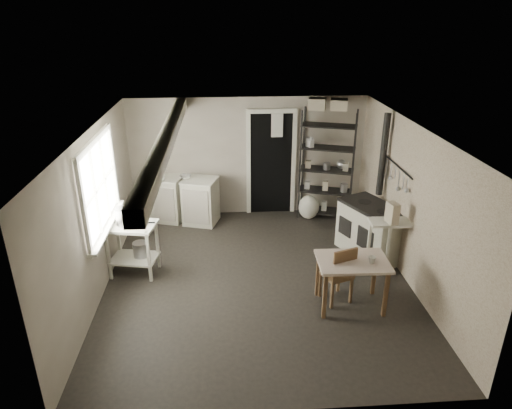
{
  "coord_description": "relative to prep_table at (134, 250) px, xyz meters",
  "views": [
    {
      "loc": [
        -0.45,
        -5.91,
        3.77
      ],
      "look_at": [
        0.0,
        0.3,
        1.1
      ],
      "focal_mm": 32.0,
      "sensor_mm": 36.0,
      "label": 1
    }
  ],
  "objects": [
    {
      "name": "prep_table",
      "position": [
        0.0,
        0.0,
        0.0
      ],
      "size": [
        0.8,
        0.64,
        0.83
      ],
      "primitive_type": null,
      "rotation": [
        0.0,
        0.0,
        -0.18
      ],
      "color": "silver",
      "rests_on": "ground"
    },
    {
      "name": "storage_box_a",
      "position": [
        3.11,
        1.88,
        1.61
      ],
      "size": [
        0.36,
        0.34,
        0.21
      ],
      "primitive_type": "cube",
      "rotation": [
        0.0,
        0.0,
        -0.31
      ],
      "color": "beige",
      "rests_on": "shelf_rack"
    },
    {
      "name": "saucepan",
      "position": [
        0.12,
        0.01,
        0.45
      ],
      "size": [
        0.19,
        0.19,
        0.1
      ],
      "primitive_type": "cylinder",
      "rotation": [
        0.0,
        0.0,
        0.04
      ],
      "color": "#A9A9AB",
      "rests_on": "prep_table"
    },
    {
      "name": "ceiling",
      "position": [
        1.87,
        -0.31,
        1.9
      ],
      "size": [
        5.0,
        5.0,
        0.0
      ],
      "primitive_type": "plane",
      "rotation": [
        3.14,
        0.0,
        0.0
      ],
      "color": "beige",
      "rests_on": "wall_back"
    },
    {
      "name": "chair",
      "position": [
        2.92,
        -0.92,
        0.08
      ],
      "size": [
        0.47,
        0.48,
        0.88
      ],
      "primitive_type": null,
      "rotation": [
        0.0,
        0.0,
        0.35
      ],
      "color": "brown",
      "rests_on": "ground"
    },
    {
      "name": "stove",
      "position": [
        3.79,
        0.32,
        0.04
      ],
      "size": [
        1.02,
        1.27,
        0.87
      ],
      "primitive_type": null,
      "rotation": [
        0.0,
        0.0,
        0.43
      ],
      "color": "beige",
      "rests_on": "ground"
    },
    {
      "name": "storage_box_b",
      "position": [
        3.49,
        1.82,
        1.59
      ],
      "size": [
        0.35,
        0.34,
        0.19
      ],
      "primitive_type": "cube",
      "rotation": [
        0.0,
        0.0,
        -0.25
      ],
      "color": "beige",
      "rests_on": "shelf_rack"
    },
    {
      "name": "window",
      "position": [
        -0.35,
        -0.11,
        1.1
      ],
      "size": [
        0.12,
        1.76,
        1.28
      ],
      "primitive_type": null,
      "color": "silver",
      "rests_on": "wall_left"
    },
    {
      "name": "wall_right",
      "position": [
        4.12,
        -0.31,
        0.75
      ],
      "size": [
        0.02,
        5.0,
        2.3
      ],
      "primitive_type": "cube",
      "color": "#ABA292",
      "rests_on": "ground"
    },
    {
      "name": "oats_box",
      "position": [
        3.82,
        -0.38,
        0.61
      ],
      "size": [
        0.16,
        0.22,
        0.31
      ],
      "primitive_type": "cube",
      "rotation": [
        0.0,
        0.0,
        0.2
      ],
      "color": "beige",
      "rests_on": "side_ledge"
    },
    {
      "name": "wall_back",
      "position": [
        1.87,
        2.19,
        0.75
      ],
      "size": [
        4.5,
        0.02,
        2.3
      ],
      "primitive_type": "cube",
      "color": "#ABA292",
      "rests_on": "ground"
    },
    {
      "name": "side_ledge",
      "position": [
        3.82,
        -0.33,
        0.03
      ],
      "size": [
        0.61,
        0.35,
        0.91
      ],
      "primitive_type": null,
      "rotation": [
        0.0,
        0.0,
        -0.05
      ],
      "color": "silver",
      "rests_on": "ground"
    },
    {
      "name": "doorway",
      "position": [
        2.32,
        2.16,
        0.6
      ],
      "size": [
        0.96,
        0.1,
        2.08
      ],
      "primitive_type": null,
      "color": "silver",
      "rests_on": "ground"
    },
    {
      "name": "utensil_rail",
      "position": [
        4.06,
        0.29,
        1.15
      ],
      "size": [
        0.06,
        1.2,
        0.44
      ],
      "primitive_type": null,
      "color": "#A9A9AB",
      "rests_on": "wall_right"
    },
    {
      "name": "bucket",
      "position": [
        0.1,
        0.03,
        -0.02
      ],
      "size": [
        0.28,
        0.28,
        0.24
      ],
      "primitive_type": "cylinder",
      "rotation": [
        0.0,
        0.0,
        0.33
      ],
      "color": "#A9A9AB",
      "rests_on": "prep_table"
    },
    {
      "name": "work_table",
      "position": [
        3.09,
        -1.07,
        -0.02
      ],
      "size": [
        0.95,
        0.68,
        0.71
      ],
      "primitive_type": null,
      "rotation": [
        0.0,
        0.0,
        -0.02
      ],
      "color": "beige",
      "rests_on": "ground"
    },
    {
      "name": "flour_sack",
      "position": [
        3.03,
        1.79,
        -0.16
      ],
      "size": [
        0.44,
        0.39,
        0.48
      ],
      "primitive_type": "ellipsoid",
      "rotation": [
        0.0,
        0.0,
        0.14
      ],
      "color": "silver",
      "rests_on": "ground"
    },
    {
      "name": "stovepipe",
      "position": [
        4.0,
        0.74,
        1.19
      ],
      "size": [
        0.14,
        0.14,
        1.35
      ],
      "primitive_type": null,
      "rotation": [
        0.0,
        0.0,
        0.39
      ],
      "color": "black",
      "rests_on": "stove"
    },
    {
      "name": "shelf_jar",
      "position": [
        3.03,
        1.88,
        0.97
      ],
      "size": [
        0.12,
        0.12,
        0.2
      ],
      "primitive_type": "imported",
      "rotation": [
        0.0,
        0.0,
        0.33
      ],
      "color": "silver",
      "rests_on": "shelf_rack"
    },
    {
      "name": "mixing_bowl",
      "position": [
        0.68,
        1.86,
        0.56
      ],
      "size": [
        0.31,
        0.31,
        0.07
      ],
      "primitive_type": "imported",
      "rotation": [
        0.0,
        0.0,
        0.1
      ],
      "color": "silver",
      "rests_on": "base_cabinets"
    },
    {
      "name": "wall_front",
      "position": [
        1.87,
        -2.81,
        0.75
      ],
      "size": [
        4.5,
        0.02,
        2.3
      ],
      "primitive_type": "cube",
      "color": "#ABA292",
      "rests_on": "ground"
    },
    {
      "name": "floor_crock",
      "position": [
        3.29,
        -0.27,
        -0.33
      ],
      "size": [
        0.14,
        0.14,
        0.15
      ],
      "primitive_type": "cylinder",
      "rotation": [
        0.0,
        0.0,
        0.19
      ],
      "color": "silver",
      "rests_on": "ground"
    },
    {
      "name": "stockpot",
      "position": [
        -0.08,
        0.03,
        0.54
      ],
      "size": [
        0.32,
        0.32,
        0.29
      ],
      "primitive_type": "cylinder",
      "rotation": [
        0.0,
        0.0,
        0.23
      ],
      "color": "#A9A9AB",
      "rests_on": "prep_table"
    },
    {
      "name": "wallpaper_panel",
      "position": [
        4.11,
        -0.31,
        0.75
      ],
      "size": [
        0.01,
        5.0,
        2.3
      ],
      "primitive_type": null,
      "color": "beige",
      "rests_on": "wall_right"
    },
    {
      "name": "floor",
      "position": [
        1.87,
        -0.31,
        -0.4
      ],
      "size": [
        5.0,
        5.0,
        0.0
      ],
      "primitive_type": "plane",
      "color": "black",
      "rests_on": "ground"
    },
    {
      "name": "table_cup",
      "position": [
        3.31,
        -1.15,
        0.41
      ],
      "size": [
        0.11,
        0.11,
        0.09
      ],
      "primitive_type": "imported",
      "rotation": [
        0.0,
        0.0,
        0.09
      ],
      "color": "silver",
      "rests_on": "work_table"
    },
    {
      "name": "counter_cup",
      "position": [
        0.26,
        1.75,
        0.57
      ],
      "size": [
        0.16,
        0.16,
        0.1
      ],
      "primitive_type": "imported",
      "rotation": [
        0.0,
        0.0,
        0.33
      ],
      "color": "silver",
      "rests_on": "base_cabinets"
    },
    {
      "name": "ceiling_beam",
      "position": [
        0.67,
        -0.31,
        1.8
      ],
      "size": [
        0.18,
        5.0,
        0.18
      ],
      "primitive_type": null,
      "color": "silver",
      "rests_on": "ceiling"
    },
    {
      "name": "wall_left",
      "position": [
        -0.38,
        -0.31,
        0.75
      ],
      "size": [
        0.02,
        5.0,
        2.3
      ],
      "primitive_type": "cube",
      "color": "#ABA292",
      "rests_on": "ground"
    },
    {
      "name": "shelf_rack",
      "position": [
        3.34,
        1.84,
        0.55
      ],
      "size": [
        1.07,
        0.68,
        2.12
      ],
      "primitive_type": null,
      "rotation": [
        0.0,
        0.0,
        -0.32
      ],
      "color": "black",
      "rests_on": "ground"
    },
    {
      "name": "base_cabinets",
      "position": [
        0.63,
        1.87,
        0.06
      ],
      "size": [
        1.43,
        0.93,
        0.87
      ],
      "primitive_type": null,
      "rotation": [
        0.0,
        0.0,
        -0.29
      ],
      "color": "beige",
      "rests_on": "ground"
    }
  ]
}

